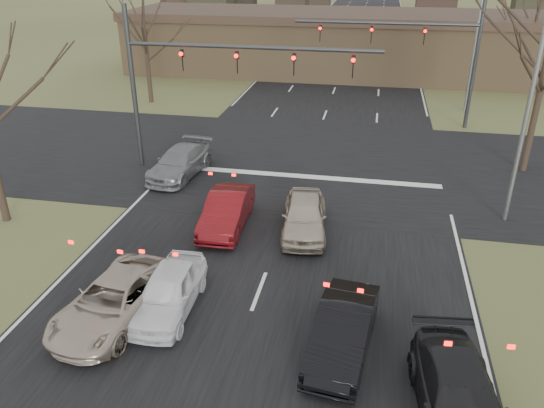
{
  "coord_description": "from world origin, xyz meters",
  "views": [
    {
      "loc": [
        3.23,
        -11.21,
        10.27
      ],
      "look_at": [
        -0.07,
        5.57,
        2.0
      ],
      "focal_mm": 35.0,
      "sensor_mm": 36.0,
      "label": 1
    }
  ],
  "objects_px": {
    "car_grey_ahead": "(180,162)",
    "car_silver_ahead": "(304,216)",
    "car_silver_suv": "(114,300)",
    "car_charcoal_sedan": "(460,400)",
    "car_white_sedan": "(169,291)",
    "building": "(365,43)",
    "mast_arm_near": "(195,70)",
    "mast_arm_far": "(429,45)",
    "streetlight_right_near": "(528,87)",
    "car_black_hatch": "(343,331)",
    "streetlight_right_far": "(475,28)",
    "car_red_ahead": "(227,211)"
  },
  "relations": [
    {
      "from": "car_silver_suv",
      "to": "car_charcoal_sedan",
      "type": "xyz_separation_m",
      "value": [
        9.79,
        -2.09,
        0.01
      ]
    },
    {
      "from": "streetlight_right_near",
      "to": "car_silver_ahead",
      "type": "height_order",
      "value": "streetlight_right_near"
    },
    {
      "from": "car_grey_ahead",
      "to": "car_silver_ahead",
      "type": "relative_size",
      "value": 1.11
    },
    {
      "from": "car_white_sedan",
      "to": "car_black_hatch",
      "type": "distance_m",
      "value": 5.52
    },
    {
      "from": "car_white_sedan",
      "to": "car_black_hatch",
      "type": "bearing_deg",
      "value": -11.08
    },
    {
      "from": "building",
      "to": "car_silver_ahead",
      "type": "height_order",
      "value": "building"
    },
    {
      "from": "mast_arm_far",
      "to": "streetlight_right_near",
      "type": "height_order",
      "value": "streetlight_right_near"
    },
    {
      "from": "mast_arm_far",
      "to": "streetlight_right_far",
      "type": "xyz_separation_m",
      "value": [
        3.14,
        4.0,
        0.57
      ]
    },
    {
      "from": "streetlight_right_far",
      "to": "car_white_sedan",
      "type": "height_order",
      "value": "streetlight_right_far"
    },
    {
      "from": "mast_arm_near",
      "to": "streetlight_right_near",
      "type": "distance_m",
      "value": 14.38
    },
    {
      "from": "car_red_ahead",
      "to": "car_black_hatch",
      "type": "bearing_deg",
      "value": -53.9
    },
    {
      "from": "car_silver_suv",
      "to": "car_charcoal_sedan",
      "type": "relative_size",
      "value": 1.03
    },
    {
      "from": "car_black_hatch",
      "to": "car_grey_ahead",
      "type": "xyz_separation_m",
      "value": [
        -8.92,
        11.41,
        -0.01
      ]
    },
    {
      "from": "car_charcoal_sedan",
      "to": "car_white_sedan",
      "type": "bearing_deg",
      "value": 154.61
    },
    {
      "from": "car_black_hatch",
      "to": "car_silver_ahead",
      "type": "distance_m",
      "value": 7.02
    },
    {
      "from": "building",
      "to": "car_grey_ahead",
      "type": "height_order",
      "value": "building"
    },
    {
      "from": "streetlight_right_far",
      "to": "streetlight_right_near",
      "type": "bearing_deg",
      "value": -91.68
    },
    {
      "from": "mast_arm_near",
      "to": "mast_arm_far",
      "type": "relative_size",
      "value": 1.09
    },
    {
      "from": "car_grey_ahead",
      "to": "car_silver_suv",
      "type": "bearing_deg",
      "value": -73.56
    },
    {
      "from": "streetlight_right_far",
      "to": "mast_arm_far",
      "type": "bearing_deg",
      "value": -128.11
    },
    {
      "from": "mast_arm_near",
      "to": "streetlight_right_far",
      "type": "distance_m",
      "value": 20.2
    },
    {
      "from": "mast_arm_near",
      "to": "car_white_sedan",
      "type": "distance_m",
      "value": 12.56
    },
    {
      "from": "mast_arm_far",
      "to": "streetlight_right_near",
      "type": "bearing_deg",
      "value": -78.53
    },
    {
      "from": "streetlight_right_far",
      "to": "car_grey_ahead",
      "type": "xyz_separation_m",
      "value": [
        -15.34,
        -14.93,
        -4.9
      ]
    },
    {
      "from": "streetlight_right_near",
      "to": "car_white_sedan",
      "type": "xyz_separation_m",
      "value": [
        -11.37,
        -8.46,
        -4.9
      ]
    },
    {
      "from": "building",
      "to": "car_silver_ahead",
      "type": "distance_m",
      "value": 30.7
    },
    {
      "from": "car_black_hatch",
      "to": "car_charcoal_sedan",
      "type": "distance_m",
      "value": 3.49
    },
    {
      "from": "mast_arm_far",
      "to": "car_silver_suv",
      "type": "distance_m",
      "value": 24.82
    },
    {
      "from": "streetlight_right_near",
      "to": "car_charcoal_sedan",
      "type": "height_order",
      "value": "streetlight_right_near"
    },
    {
      "from": "building",
      "to": "car_silver_suv",
      "type": "height_order",
      "value": "building"
    },
    {
      "from": "building",
      "to": "streetlight_right_near",
      "type": "height_order",
      "value": "streetlight_right_near"
    },
    {
      "from": "streetlight_right_far",
      "to": "car_black_hatch",
      "type": "bearing_deg",
      "value": -103.68
    },
    {
      "from": "streetlight_right_near",
      "to": "car_black_hatch",
      "type": "height_order",
      "value": "streetlight_right_near"
    },
    {
      "from": "mast_arm_near",
      "to": "car_white_sedan",
      "type": "xyz_separation_m",
      "value": [
        2.68,
        -11.46,
        -4.39
      ]
    },
    {
      "from": "mast_arm_near",
      "to": "car_silver_suv",
      "type": "bearing_deg",
      "value": -84.25
    },
    {
      "from": "car_charcoal_sedan",
      "to": "car_grey_ahead",
      "type": "relative_size",
      "value": 0.99
    },
    {
      "from": "building",
      "to": "streetlight_right_far",
      "type": "bearing_deg",
      "value": -56.35
    },
    {
      "from": "car_white_sedan",
      "to": "car_grey_ahead",
      "type": "bearing_deg",
      "value": 106.43
    },
    {
      "from": "mast_arm_far",
      "to": "car_charcoal_sedan",
      "type": "distance_m",
      "value": 24.69
    },
    {
      "from": "car_black_hatch",
      "to": "car_white_sedan",
      "type": "bearing_deg",
      "value": 177.3
    },
    {
      "from": "building",
      "to": "car_silver_ahead",
      "type": "bearing_deg",
      "value": -92.08
    },
    {
      "from": "car_grey_ahead",
      "to": "car_white_sedan",
      "type": "bearing_deg",
      "value": -65.44
    },
    {
      "from": "car_black_hatch",
      "to": "streetlight_right_near",
      "type": "bearing_deg",
      "value": 64.24
    },
    {
      "from": "mast_arm_near",
      "to": "car_silver_ahead",
      "type": "distance_m",
      "value": 9.38
    },
    {
      "from": "mast_arm_near",
      "to": "car_black_hatch",
      "type": "distance_m",
      "value": 15.42
    },
    {
      "from": "building",
      "to": "streetlight_right_near",
      "type": "distance_m",
      "value": 28.97
    },
    {
      "from": "car_charcoal_sedan",
      "to": "car_silver_suv",
      "type": "bearing_deg",
      "value": 161.42
    },
    {
      "from": "car_grey_ahead",
      "to": "car_silver_ahead",
      "type": "xyz_separation_m",
      "value": [
        6.9,
        -4.69,
        0.04
      ]
    },
    {
      "from": "car_silver_suv",
      "to": "car_silver_ahead",
      "type": "relative_size",
      "value": 1.13
    },
    {
      "from": "car_charcoal_sedan",
      "to": "building",
      "type": "bearing_deg",
      "value": 88.98
    }
  ]
}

